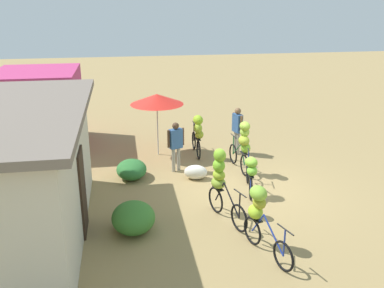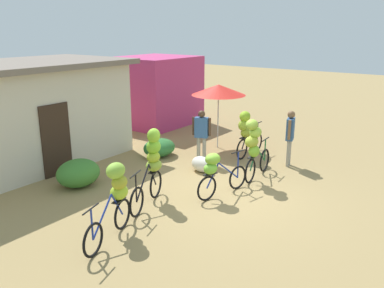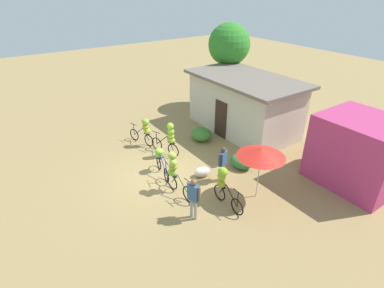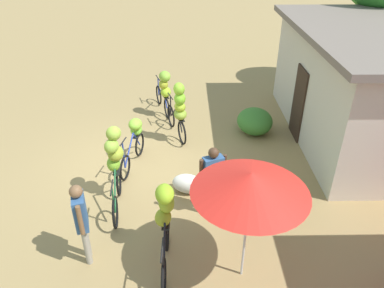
{
  "view_description": "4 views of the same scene",
  "coord_description": "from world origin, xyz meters",
  "px_view_note": "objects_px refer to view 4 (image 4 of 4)",
  "views": [
    {
      "loc": [
        -10.6,
        3.4,
        5.21
      ],
      "look_at": [
        1.05,
        1.46,
        1.13
      ],
      "focal_mm": 39.67,
      "sensor_mm": 36.0,
      "label": 1
    },
    {
      "loc": [
        -7.87,
        -4.79,
        3.97
      ],
      "look_at": [
        0.08,
        0.98,
        1.11
      ],
      "focal_mm": 37.61,
      "sensor_mm": 36.0,
      "label": 2
    },
    {
      "loc": [
        9.68,
        -5.13,
        7.42
      ],
      "look_at": [
        0.33,
        1.31,
        1.28
      ],
      "focal_mm": 28.08,
      "sensor_mm": 36.0,
      "label": 3
    },
    {
      "loc": [
        7.63,
        1.35,
        5.23
      ],
      "look_at": [
        0.4,
        1.46,
        0.87
      ],
      "focal_mm": 34.1,
      "sensor_mm": 36.0,
      "label": 4
    }
  ],
  "objects_px": {
    "bicycle_center_loaded": "(134,138)",
    "person_vendor": "(81,216)",
    "bicycle_near_pile": "(179,108)",
    "person_bystander": "(213,175)",
    "produce_sack": "(188,184)",
    "market_umbrella": "(251,183)",
    "bicycle_by_shop": "(115,162)",
    "building_low": "(361,85)",
    "bicycle_leftmost": "(164,89)",
    "bicycle_rightmost": "(165,219)"
  },
  "relations": [
    {
      "from": "person_vendor",
      "to": "bicycle_near_pile",
      "type": "bearing_deg",
      "value": 159.76
    },
    {
      "from": "bicycle_center_loaded",
      "to": "person_bystander",
      "type": "distance_m",
      "value": 2.72
    },
    {
      "from": "person_vendor",
      "to": "market_umbrella",
      "type": "bearing_deg",
      "value": 82.12
    },
    {
      "from": "bicycle_by_shop",
      "to": "bicycle_rightmost",
      "type": "xyz_separation_m",
      "value": [
        1.63,
        1.13,
        -0.11
      ]
    },
    {
      "from": "person_vendor",
      "to": "produce_sack",
      "type": "bearing_deg",
      "value": 137.06
    },
    {
      "from": "bicycle_near_pile",
      "to": "bicycle_by_shop",
      "type": "bearing_deg",
      "value": -26.68
    },
    {
      "from": "bicycle_center_loaded",
      "to": "bicycle_rightmost",
      "type": "bearing_deg",
      "value": 16.28
    },
    {
      "from": "bicycle_rightmost",
      "to": "person_vendor",
      "type": "bearing_deg",
      "value": -87.42
    },
    {
      "from": "bicycle_leftmost",
      "to": "building_low",
      "type": "bearing_deg",
      "value": 75.3
    },
    {
      "from": "building_low",
      "to": "bicycle_by_shop",
      "type": "distance_m",
      "value": 6.82
    },
    {
      "from": "person_vendor",
      "to": "building_low",
      "type": "bearing_deg",
      "value": 124.65
    },
    {
      "from": "building_low",
      "to": "person_vendor",
      "type": "height_order",
      "value": "building_low"
    },
    {
      "from": "market_umbrella",
      "to": "person_vendor",
      "type": "relative_size",
      "value": 1.3
    },
    {
      "from": "bicycle_near_pile",
      "to": "bicycle_by_shop",
      "type": "relative_size",
      "value": 1.02
    },
    {
      "from": "bicycle_by_shop",
      "to": "person_vendor",
      "type": "relative_size",
      "value": 1.03
    },
    {
      "from": "building_low",
      "to": "bicycle_leftmost",
      "type": "height_order",
      "value": "building_low"
    },
    {
      "from": "bicycle_by_shop",
      "to": "building_low",
      "type": "bearing_deg",
      "value": 114.2
    },
    {
      "from": "bicycle_rightmost",
      "to": "produce_sack",
      "type": "bearing_deg",
      "value": 168.14
    },
    {
      "from": "bicycle_by_shop",
      "to": "person_bystander",
      "type": "distance_m",
      "value": 2.08
    },
    {
      "from": "bicycle_rightmost",
      "to": "person_vendor",
      "type": "relative_size",
      "value": 0.99
    },
    {
      "from": "market_umbrella",
      "to": "person_bystander",
      "type": "xyz_separation_m",
      "value": [
        -1.59,
        -0.42,
        -1.01
      ]
    },
    {
      "from": "building_low",
      "to": "market_umbrella",
      "type": "height_order",
      "value": "building_low"
    },
    {
      "from": "bicycle_center_loaded",
      "to": "bicycle_rightmost",
      "type": "relative_size",
      "value": 1.01
    },
    {
      "from": "bicycle_center_loaded",
      "to": "produce_sack",
      "type": "distance_m",
      "value": 1.89
    },
    {
      "from": "bicycle_near_pile",
      "to": "person_bystander",
      "type": "relative_size",
      "value": 1.09
    },
    {
      "from": "bicycle_center_loaded",
      "to": "produce_sack",
      "type": "bearing_deg",
      "value": 45.66
    },
    {
      "from": "bicycle_leftmost",
      "to": "bicycle_rightmost",
      "type": "xyz_separation_m",
      "value": [
        5.83,
        0.31,
        0.01
      ]
    },
    {
      "from": "bicycle_leftmost",
      "to": "person_vendor",
      "type": "relative_size",
      "value": 1.0
    },
    {
      "from": "market_umbrella",
      "to": "bicycle_rightmost",
      "type": "xyz_separation_m",
      "value": [
        -0.44,
        -1.32,
        -1.1
      ]
    },
    {
      "from": "building_low",
      "to": "person_vendor",
      "type": "distance_m",
      "value": 7.9
    },
    {
      "from": "bicycle_center_loaded",
      "to": "person_vendor",
      "type": "bearing_deg",
      "value": -8.58
    },
    {
      "from": "bicycle_near_pile",
      "to": "produce_sack",
      "type": "height_order",
      "value": "bicycle_near_pile"
    },
    {
      "from": "bicycle_by_shop",
      "to": "bicycle_rightmost",
      "type": "distance_m",
      "value": 1.98
    },
    {
      "from": "bicycle_leftmost",
      "to": "bicycle_by_shop",
      "type": "xyz_separation_m",
      "value": [
        4.2,
        -0.82,
        0.11
      ]
    },
    {
      "from": "bicycle_near_pile",
      "to": "person_vendor",
      "type": "distance_m",
      "value": 4.56
    },
    {
      "from": "bicycle_center_loaded",
      "to": "person_vendor",
      "type": "height_order",
      "value": "person_vendor"
    },
    {
      "from": "produce_sack",
      "to": "person_bystander",
      "type": "xyz_separation_m",
      "value": [
        0.72,
        0.5,
        0.76
      ]
    },
    {
      "from": "market_umbrella",
      "to": "produce_sack",
      "type": "bearing_deg",
      "value": -158.1
    },
    {
      "from": "bicycle_leftmost",
      "to": "produce_sack",
      "type": "bearing_deg",
      "value": 10.02
    },
    {
      "from": "bicycle_by_shop",
      "to": "bicycle_rightmost",
      "type": "relative_size",
      "value": 1.04
    },
    {
      "from": "person_bystander",
      "to": "market_umbrella",
      "type": "bearing_deg",
      "value": 14.94
    },
    {
      "from": "market_umbrella",
      "to": "building_low",
      "type": "bearing_deg",
      "value": 142.28
    },
    {
      "from": "person_vendor",
      "to": "person_bystander",
      "type": "distance_m",
      "value": 2.6
    },
    {
      "from": "bicycle_center_loaded",
      "to": "person_vendor",
      "type": "xyz_separation_m",
      "value": [
        3.21,
        -0.49,
        0.33
      ]
    },
    {
      "from": "market_umbrella",
      "to": "bicycle_by_shop",
      "type": "relative_size",
      "value": 1.26
    },
    {
      "from": "bicycle_center_loaded",
      "to": "person_bystander",
      "type": "relative_size",
      "value": 1.05
    },
    {
      "from": "bicycle_leftmost",
      "to": "bicycle_by_shop",
      "type": "height_order",
      "value": "bicycle_by_shop"
    },
    {
      "from": "bicycle_by_shop",
      "to": "person_vendor",
      "type": "bearing_deg",
      "value": -9.35
    },
    {
      "from": "bicycle_by_shop",
      "to": "bicycle_rightmost",
      "type": "height_order",
      "value": "bicycle_by_shop"
    },
    {
      "from": "bicycle_rightmost",
      "to": "person_vendor",
      "type": "xyz_separation_m",
      "value": [
        0.06,
        -1.4,
        0.13
      ]
    }
  ]
}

